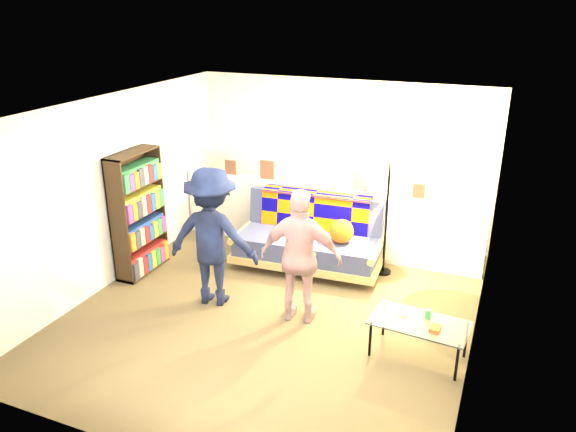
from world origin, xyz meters
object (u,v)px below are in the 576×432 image
object	(u,v)px
person_right	(301,257)
person_left	(212,237)
floor_lamp	(390,193)
futon_sofa	(311,239)
coffee_table	(420,324)
bookshelf	(138,217)

from	to	relation	value
person_right	person_left	bearing A→B (deg)	-7.31
person_left	floor_lamp	bearing A→B (deg)	-147.20
futon_sofa	person_right	bearing A→B (deg)	-74.28
futon_sofa	floor_lamp	xyz separation A→B (m)	(1.01, 0.19, 0.73)
floor_lamp	person_right	xyz separation A→B (m)	(-0.63, -1.55, -0.34)
floor_lamp	person_left	size ratio (longest dim) A/B	0.94
futon_sofa	coffee_table	distance (m)	2.37
floor_lamp	bookshelf	bearing A→B (deg)	-158.64
futon_sofa	bookshelf	world-z (taller)	bookshelf
bookshelf	person_left	distance (m)	1.36
floor_lamp	person_left	distance (m)	2.35
bookshelf	person_left	xyz separation A→B (m)	(1.32, -0.35, 0.07)
coffee_table	floor_lamp	distance (m)	2.06
bookshelf	floor_lamp	bearing A→B (deg)	21.36
bookshelf	floor_lamp	xyz separation A→B (m)	(3.07, 1.20, 0.36)
coffee_table	person_left	bearing A→B (deg)	175.07
futon_sofa	person_left	xyz separation A→B (m)	(-0.74, -1.35, 0.44)
bookshelf	person_left	size ratio (longest dim) A/B	0.98
bookshelf	person_right	distance (m)	2.47
coffee_table	floor_lamp	world-z (taller)	floor_lamp
floor_lamp	coffee_table	bearing A→B (deg)	-66.55
person_right	coffee_table	bearing A→B (deg)	163.91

